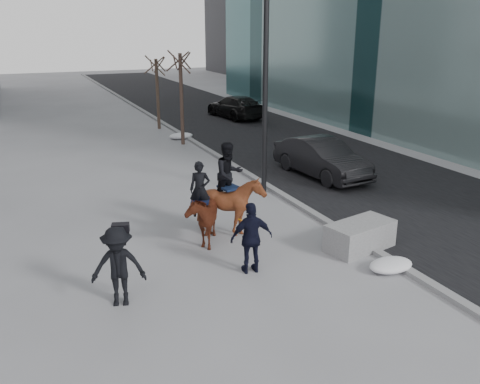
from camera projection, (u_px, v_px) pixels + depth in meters
name	position (u px, v px, depth m)	size (l,w,h in m)	color
ground	(259.00, 262.00, 12.72)	(120.00, 120.00, 0.00)	gray
road	(299.00, 151.00, 24.11)	(8.00, 90.00, 0.01)	black
curb	(221.00, 158.00, 22.54)	(0.25, 90.00, 0.12)	gray
planter	(360.00, 236.00, 13.40)	(1.85, 0.93, 0.74)	#939396
car_near	(322.00, 158.00, 19.79)	(1.58, 4.52, 1.49)	black
car_far	(235.00, 107.00, 32.57)	(1.99, 4.90, 1.42)	black
tree_near	(181.00, 95.00, 24.68)	(1.20, 1.20, 4.91)	#392721
tree_far	(157.00, 91.00, 28.61)	(1.20, 1.20, 4.34)	#3D2C24
mounted_left	(202.00, 213.00, 13.72)	(1.43, 1.89, 2.22)	#512110
mounted_right	(231.00, 199.00, 14.15)	(1.65, 1.79, 2.64)	#46230E
feeder	(252.00, 238.00, 11.98)	(1.08, 0.92, 1.75)	black
camera_crew	(118.00, 266.00, 10.56)	(1.27, 0.96, 1.75)	black
lamppost	(269.00, 47.00, 16.31)	(0.25, 2.26, 9.09)	black
snow_piles	(237.00, 170.00, 20.26)	(1.25, 17.30, 0.32)	white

